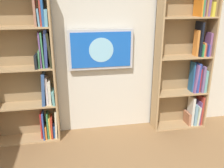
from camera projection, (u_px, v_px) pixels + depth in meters
wall_back at (104, 40)px, 3.39m from camera, size 4.52×0.06×2.70m
bookshelf_left at (190, 58)px, 3.53m from camera, size 0.80×0.28×2.22m
bookshelf_right at (29, 70)px, 3.18m from camera, size 0.88×0.28×2.10m
wall_mounted_tv at (101, 50)px, 3.34m from camera, size 0.89×0.07×0.55m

